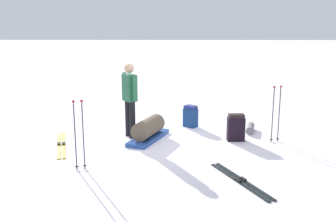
{
  "coord_description": "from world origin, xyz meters",
  "views": [
    {
      "loc": [
        -0.05,
        8.55,
        2.71
      ],
      "look_at": [
        0.0,
        0.0,
        0.7
      ],
      "focal_mm": 43.06,
      "sensor_mm": 36.0,
      "label": 1
    }
  ],
  "objects_px": {
    "backpack_bright": "(236,128)",
    "sleeping_mat_rolled": "(250,128)",
    "ski_pair_near": "(61,144)",
    "backpack_large_dark": "(191,116)",
    "gear_sled": "(148,130)",
    "ski_poles_planted_far": "(276,111)",
    "ski_poles_planted_near": "(79,131)",
    "skier_standing": "(130,96)",
    "ski_pair_far": "(240,181)"
  },
  "relations": [
    {
      "from": "backpack_bright",
      "to": "ski_pair_far",
      "type": "bearing_deg",
      "value": 83.09
    },
    {
      "from": "ski_pair_near",
      "to": "gear_sled",
      "type": "relative_size",
      "value": 1.27
    },
    {
      "from": "sleeping_mat_rolled",
      "to": "skier_standing",
      "type": "bearing_deg",
      "value": 8.3
    },
    {
      "from": "ski_pair_near",
      "to": "gear_sled",
      "type": "bearing_deg",
      "value": -168.13
    },
    {
      "from": "backpack_bright",
      "to": "ski_poles_planted_far",
      "type": "bearing_deg",
      "value": 174.94
    },
    {
      "from": "skier_standing",
      "to": "sleeping_mat_rolled",
      "type": "height_order",
      "value": "skier_standing"
    },
    {
      "from": "backpack_large_dark",
      "to": "ski_poles_planted_near",
      "type": "xyz_separation_m",
      "value": [
        2.14,
        2.92,
        0.45
      ]
    },
    {
      "from": "ski_poles_planted_near",
      "to": "gear_sled",
      "type": "relative_size",
      "value": 0.88
    },
    {
      "from": "ski_poles_planted_far",
      "to": "sleeping_mat_rolled",
      "type": "height_order",
      "value": "ski_poles_planted_far"
    },
    {
      "from": "ski_poles_planted_near",
      "to": "sleeping_mat_rolled",
      "type": "height_order",
      "value": "ski_poles_planted_near"
    },
    {
      "from": "ski_pair_far",
      "to": "gear_sled",
      "type": "relative_size",
      "value": 1.12
    },
    {
      "from": "ski_pair_near",
      "to": "backpack_large_dark",
      "type": "relative_size",
      "value": 3.41
    },
    {
      "from": "backpack_bright",
      "to": "ski_poles_planted_near",
      "type": "distance_m",
      "value": 3.58
    },
    {
      "from": "ski_poles_planted_near",
      "to": "ski_poles_planted_far",
      "type": "distance_m",
      "value": 4.28
    },
    {
      "from": "ski_pair_near",
      "to": "backpack_large_dark",
      "type": "distance_m",
      "value": 3.25
    },
    {
      "from": "skier_standing",
      "to": "backpack_bright",
      "type": "relative_size",
      "value": 2.79
    },
    {
      "from": "backpack_bright",
      "to": "ski_pair_near",
      "type": "bearing_deg",
      "value": 4.98
    },
    {
      "from": "gear_sled",
      "to": "sleeping_mat_rolled",
      "type": "relative_size",
      "value": 2.66
    },
    {
      "from": "backpack_bright",
      "to": "sleeping_mat_rolled",
      "type": "height_order",
      "value": "backpack_bright"
    },
    {
      "from": "skier_standing",
      "to": "ski_pair_far",
      "type": "relative_size",
      "value": 1.04
    },
    {
      "from": "backpack_large_dark",
      "to": "gear_sled",
      "type": "xyz_separation_m",
      "value": [
        1.0,
        1.1,
        -0.04
      ]
    },
    {
      "from": "ski_pair_near",
      "to": "gear_sled",
      "type": "xyz_separation_m",
      "value": [
        -1.87,
        -0.39,
        0.21
      ]
    },
    {
      "from": "backpack_large_dark",
      "to": "ski_poles_planted_far",
      "type": "height_order",
      "value": "ski_poles_planted_far"
    },
    {
      "from": "ski_pair_near",
      "to": "ski_poles_planted_near",
      "type": "relative_size",
      "value": 1.44
    },
    {
      "from": "ski_pair_near",
      "to": "ski_poles_planted_near",
      "type": "bearing_deg",
      "value": 117.41
    },
    {
      "from": "ski_poles_planted_far",
      "to": "backpack_large_dark",
      "type": "bearing_deg",
      "value": -34.45
    },
    {
      "from": "backpack_large_dark",
      "to": "gear_sled",
      "type": "height_order",
      "value": "backpack_large_dark"
    },
    {
      "from": "ski_pair_far",
      "to": "ski_poles_planted_far",
      "type": "distance_m",
      "value": 2.58
    },
    {
      "from": "ski_pair_far",
      "to": "gear_sled",
      "type": "distance_m",
      "value": 2.9
    },
    {
      "from": "backpack_large_dark",
      "to": "backpack_bright",
      "type": "bearing_deg",
      "value": 129.34
    },
    {
      "from": "backpack_large_dark",
      "to": "ski_poles_planted_near",
      "type": "height_order",
      "value": "ski_poles_planted_near"
    },
    {
      "from": "ski_pair_far",
      "to": "ski_poles_planted_near",
      "type": "distance_m",
      "value": 2.95
    },
    {
      "from": "skier_standing",
      "to": "sleeping_mat_rolled",
      "type": "xyz_separation_m",
      "value": [
        -2.84,
        -0.41,
        -0.86
      ]
    },
    {
      "from": "skier_standing",
      "to": "ski_pair_near",
      "type": "distance_m",
      "value": 1.84
    },
    {
      "from": "backpack_large_dark",
      "to": "backpack_bright",
      "type": "xyz_separation_m",
      "value": [
        -0.95,
        1.16,
        0.03
      ]
    },
    {
      "from": "gear_sled",
      "to": "sleeping_mat_rolled",
      "type": "height_order",
      "value": "gear_sled"
    },
    {
      "from": "ski_pair_far",
      "to": "backpack_large_dark",
      "type": "bearing_deg",
      "value": -78.94
    },
    {
      "from": "ski_pair_near",
      "to": "backpack_bright",
      "type": "distance_m",
      "value": 3.85
    },
    {
      "from": "ski_pair_near",
      "to": "backpack_large_dark",
      "type": "xyz_separation_m",
      "value": [
        -2.87,
        -1.5,
        0.25
      ]
    },
    {
      "from": "sleeping_mat_rolled",
      "to": "backpack_large_dark",
      "type": "bearing_deg",
      "value": -18.05
    },
    {
      "from": "ski_pair_near",
      "to": "ski_pair_far",
      "type": "xyz_separation_m",
      "value": [
        -3.55,
        1.96,
        0.0
      ]
    },
    {
      "from": "ski_pair_far",
      "to": "backpack_bright",
      "type": "distance_m",
      "value": 2.33
    },
    {
      "from": "ski_pair_far",
      "to": "backpack_large_dark",
      "type": "height_order",
      "value": "backpack_large_dark"
    },
    {
      "from": "ski_pair_far",
      "to": "gear_sled",
      "type": "bearing_deg",
      "value": -54.51
    },
    {
      "from": "backpack_large_dark",
      "to": "sleeping_mat_rolled",
      "type": "relative_size",
      "value": 0.99
    },
    {
      "from": "skier_standing",
      "to": "ski_pair_near",
      "type": "relative_size",
      "value": 0.92
    },
    {
      "from": "ski_pair_near",
      "to": "sleeping_mat_rolled",
      "type": "xyz_separation_m",
      "value": [
        -4.29,
        -1.03,
        0.08
      ]
    },
    {
      "from": "ski_poles_planted_near",
      "to": "sleeping_mat_rolled",
      "type": "distance_m",
      "value": 4.36
    },
    {
      "from": "ski_pair_far",
      "to": "backpack_bright",
      "type": "xyz_separation_m",
      "value": [
        -0.28,
        -2.29,
        0.29
      ]
    },
    {
      "from": "ski_pair_near",
      "to": "sleeping_mat_rolled",
      "type": "relative_size",
      "value": 3.38
    }
  ]
}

